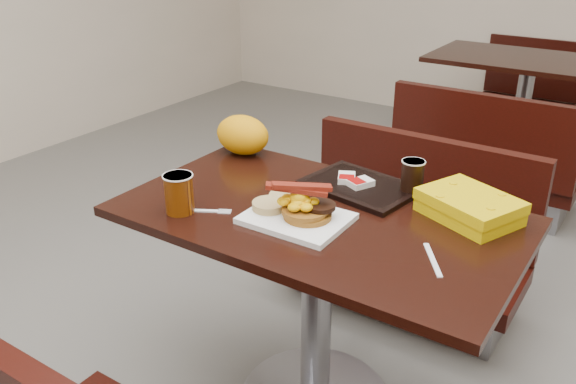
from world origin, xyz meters
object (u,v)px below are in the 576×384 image
Objects in this scene: bench_near_n at (403,233)px; coffee_cup_near at (179,194)px; hashbrown_sleeve_left at (347,178)px; paper_bag at (243,135)px; table_near at (316,315)px; coffee_cup_far at (413,175)px; tray at (360,186)px; knife at (433,260)px; clamshell at (469,207)px; hashbrown_sleeve_right at (360,183)px; bench_far_s at (489,149)px; platter at (297,218)px; pancake_stack at (308,213)px; bench_far_n at (545,94)px; fork at (202,211)px; table_far at (521,116)px.

coffee_cup_near reaches higher than bench_near_n.
hashbrown_sleeve_left is 0.36× the size of paper_bag.
coffee_cup_far is at bearing 57.23° from table_near.
knife is at bearing -30.03° from tray.
tray is 0.05m from hashbrown_sleeve_left.
clamshell is at bearing -3.75° from paper_bag.
hashbrown_sleeve_right reaches higher than tray.
bench_near_n and bench_far_s have the same top height.
bench_far_s is 1.76m from paper_bag.
coffee_cup_near reaches higher than platter.
pancake_stack is 1.18× the size of coffee_cup_near.
bench_near_n is at bearing 69.14° from coffee_cup_near.
paper_bag is at bearing 145.23° from pancake_stack.
bench_far_s is 1.74m from hashbrown_sleeve_right.
fork is at bearing -94.92° from bench_far_n.
table_far is (0.00, 1.90, 0.02)m from bench_near_n.
bench_far_n is at bearing 90.10° from pancake_stack.
bench_near_n is at bearing 90.42° from pancake_stack.
coffee_cup_far is at bearing 60.17° from platter.
knife is (0.39, -0.08, 0.38)m from table_near.
table_far is 2.71m from pancake_stack.
paper_bag reaches higher than fork.
coffee_cup_far is (0.18, -1.62, 0.46)m from bench_far_s.
paper_bag reaches higher than hashbrown_sleeve_left.
hashbrown_sleeve_right reaches higher than knife.
hashbrown_sleeve_left is at bearing -159.36° from knife.
coffee_cup_near reaches higher than bench_far_n.
knife is 0.47m from tray.
pancake_stack reaches higher than fork.
coffee_cup_far reaches higher than platter.
table_far is 9.98× the size of coffee_cup_near.
clamshell is (0.39, -2.39, 0.41)m from table_far.
table_far is 2.41m from hashbrown_sleeve_left.
table_far reaches higher than bench_far_s.
platter is at bearing -89.64° from tray.
paper_bag is (-0.50, 0.35, 0.04)m from pancake_stack.
hashbrown_sleeve_left is at bearing -165.40° from coffee_cup_far.
hashbrown_sleeve_left is (-0.03, 0.30, -0.01)m from pancake_stack.
hashbrown_sleeve_right reaches higher than platter.
table_far is at bearing -90.00° from bench_far_n.
bench_far_n is 13.30× the size of hashbrown_sleeve_left.
coffee_cup_near is 0.86× the size of fork.
bench_far_s is 1.72m from tray.
bench_far_s is at bearing 52.67° from fork.
fork is at bearing -135.72° from coffee_cup_far.
coffee_cup_far is (0.18, -0.42, 0.46)m from bench_near_n.
bench_near_n is (0.00, 0.70, -0.02)m from table_near.
table_near is 5.69× the size of paper_bag.
knife is at bearing -59.28° from coffee_cup_far.
bench_far_s is at bearing 80.57° from coffee_cup_near.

